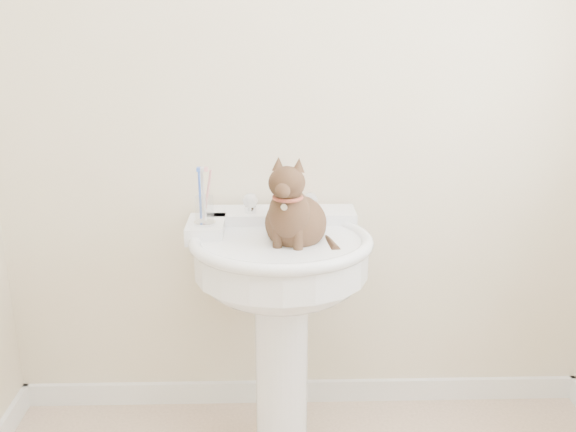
{
  "coord_description": "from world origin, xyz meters",
  "views": [
    {
      "loc": [
        -0.11,
        -1.13,
        1.5
      ],
      "look_at": [
        -0.06,
        0.8,
        0.87
      ],
      "focal_mm": 40.0,
      "sensor_mm": 36.0,
      "label": 1
    }
  ],
  "objects": [
    {
      "name": "wall_back",
      "position": [
        0.0,
        1.1,
        1.25
      ],
      "size": [
        2.2,
        0.0,
        2.5
      ],
      "primitive_type": null,
      "color": "beige",
      "rests_on": "ground"
    },
    {
      "name": "baseboard_back",
      "position": [
        0.0,
        1.09,
        0.04
      ],
      "size": [
        2.2,
        0.02,
        0.09
      ],
      "primitive_type": "cube",
      "color": "white",
      "rests_on": "floor"
    },
    {
      "name": "pedestal_sink",
      "position": [
        -0.09,
        0.81,
        0.65
      ],
      "size": [
        0.6,
        0.59,
        0.83
      ],
      "color": "white",
      "rests_on": "floor"
    },
    {
      "name": "faucet",
      "position": [
        -0.09,
        0.96,
        0.87
      ],
      "size": [
        0.28,
        0.12,
        0.14
      ],
      "color": "silver",
      "rests_on": "pedestal_sink"
    },
    {
      "name": "soap_bar",
      "position": [
        -0.03,
        1.04,
        0.85
      ],
      "size": [
        0.1,
        0.07,
        0.03
      ],
      "primitive_type": "cube",
      "rotation": [
        0.0,
        0.0,
        -0.12
      ],
      "color": "#E34914",
      "rests_on": "pedestal_sink"
    },
    {
      "name": "toothbrush_cup",
      "position": [
        -0.33,
        0.85,
        0.88
      ],
      "size": [
        0.07,
        0.07,
        0.18
      ],
      "rotation": [
        0.0,
        0.0,
        0.09
      ],
      "color": "silver",
      "rests_on": "pedestal_sink"
    },
    {
      "name": "cat",
      "position": [
        -0.04,
        0.79,
        0.87
      ],
      "size": [
        0.22,
        0.27,
        0.4
      ],
      "rotation": [
        0.0,
        0.0,
        -0.29
      ],
      "color": "#4D2C1D",
      "rests_on": "pedestal_sink"
    }
  ]
}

